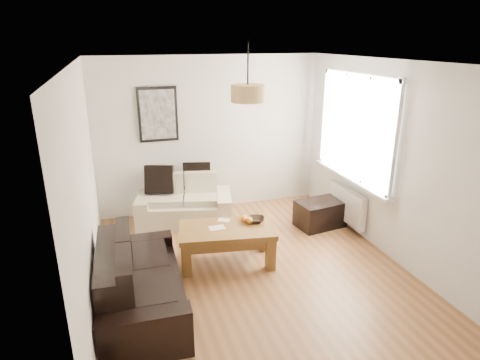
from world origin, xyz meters
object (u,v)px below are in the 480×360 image
object	(u,v)px
coffee_table	(227,245)
ottoman	(320,214)
loveseat_cream	(184,200)
sofa_leather	(141,279)

from	to	relation	value
coffee_table	ottoman	xyz separation A→B (m)	(1.72, 0.63, -0.04)
loveseat_cream	ottoman	size ratio (longest dim) A/B	2.04
loveseat_cream	coffee_table	distance (m)	1.48
ottoman	sofa_leather	bearing A→B (deg)	-155.49
sofa_leather	ottoman	distance (m)	3.17
coffee_table	ottoman	size ratio (longest dim) A/B	1.69
sofa_leather	coffee_table	bearing A→B (deg)	-57.81
coffee_table	ottoman	distance (m)	1.83
sofa_leather	loveseat_cream	bearing A→B (deg)	-20.29
sofa_leather	ottoman	bearing A→B (deg)	-63.69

